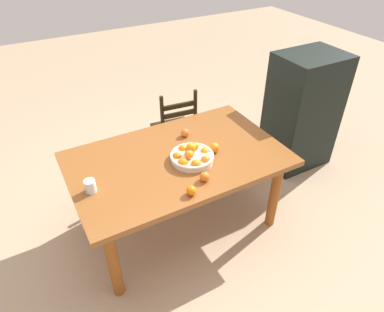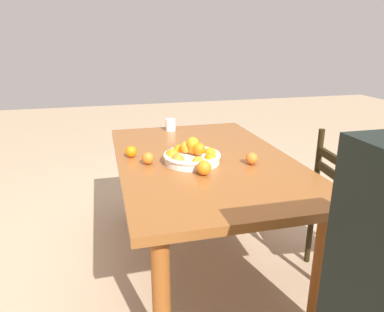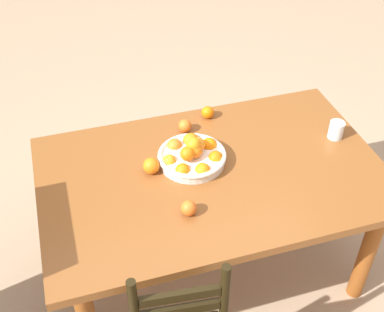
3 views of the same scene
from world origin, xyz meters
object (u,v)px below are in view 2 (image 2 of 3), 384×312
object	(u,v)px
orange_loose_3	(148,158)
chair_near_window	(346,213)
drinking_glass	(171,125)
orange_loose_0	(131,152)
orange_loose_1	(252,158)
dining_table	(204,171)
fruit_bowl	(192,156)
orange_loose_2	(204,168)

from	to	relation	value
orange_loose_3	chair_near_window	bearing A→B (deg)	73.89
orange_loose_3	drinking_glass	xyz separation A→B (m)	(-0.73, 0.27, 0.01)
orange_loose_0	orange_loose_1	xyz separation A→B (m)	(0.30, 0.65, 0.00)
orange_loose_0	orange_loose_1	size ratio (longest dim) A/B	0.98
orange_loose_1	orange_loose_3	world-z (taller)	same
orange_loose_1	orange_loose_3	size ratio (longest dim) A/B	1.00
orange_loose_3	drinking_glass	bearing A→B (deg)	159.38
dining_table	fruit_bowl	distance (m)	0.18
chair_near_window	drinking_glass	distance (m)	1.39
orange_loose_1	drinking_glass	size ratio (longest dim) A/B	0.75
orange_loose_1	orange_loose_2	world-z (taller)	orange_loose_2
fruit_bowl	orange_loose_3	world-z (taller)	fruit_bowl
fruit_bowl	dining_table	bearing A→B (deg)	127.11
chair_near_window	orange_loose_0	size ratio (longest dim) A/B	13.36
orange_loose_2	orange_loose_3	distance (m)	0.36
drinking_glass	orange_loose_2	bearing A→B (deg)	-0.66
fruit_bowl	orange_loose_0	bearing A→B (deg)	-119.57
chair_near_window	orange_loose_2	xyz separation A→B (m)	(-0.08, -0.86, 0.33)
fruit_bowl	orange_loose_2	world-z (taller)	fruit_bowl
dining_table	orange_loose_0	bearing A→B (deg)	-105.01
orange_loose_3	fruit_bowl	bearing A→B (deg)	81.97
orange_loose_0	orange_loose_1	bearing A→B (deg)	65.20
orange_loose_1	chair_near_window	bearing A→B (deg)	72.44
orange_loose_1	fruit_bowl	bearing A→B (deg)	-109.57
orange_loose_0	chair_near_window	bearing A→B (deg)	68.40
orange_loose_0	drinking_glass	bearing A→B (deg)	148.32
chair_near_window	orange_loose_2	distance (m)	0.92
dining_table	orange_loose_1	distance (m)	0.32
dining_table	orange_loose_0	size ratio (longest dim) A/B	24.25
dining_table	orange_loose_3	world-z (taller)	orange_loose_3
chair_near_window	orange_loose_0	world-z (taller)	chair_near_window
dining_table	orange_loose_3	bearing A→B (deg)	-83.73
orange_loose_2	orange_loose_3	size ratio (longest dim) A/B	1.15
orange_loose_0	orange_loose_1	world-z (taller)	orange_loose_1
orange_loose_2	drinking_glass	bearing A→B (deg)	179.34
dining_table	orange_loose_1	size ratio (longest dim) A/B	23.67
drinking_glass	orange_loose_0	bearing A→B (deg)	-31.68
fruit_bowl	orange_loose_1	distance (m)	0.35
orange_loose_1	orange_loose_0	bearing A→B (deg)	-114.80
fruit_bowl	orange_loose_0	xyz separation A→B (m)	(-0.19, -0.33, -0.01)
dining_table	orange_loose_0	xyz separation A→B (m)	(-0.11, -0.43, 0.13)
dining_table	orange_loose_2	size ratio (longest dim) A/B	20.67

